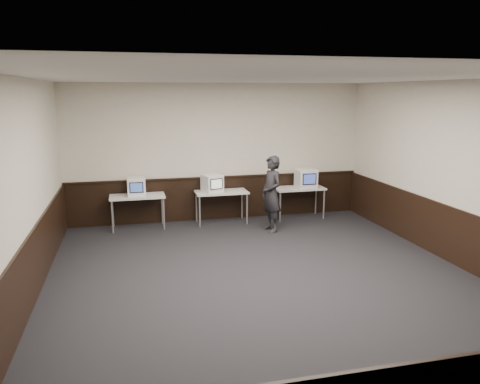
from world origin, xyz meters
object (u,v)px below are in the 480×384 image
person (272,194)px  desk_center (221,194)px  emac_right (306,178)px  desk_right (299,190)px  emac_left (137,187)px  desk_left (137,199)px  emac_center (212,183)px

person → desk_center: bearing=-146.5°
emac_right → desk_right: bearing=164.0°
emac_right → person: 1.42m
desk_center → emac_left: emac_left is taller
desk_left → emac_right: size_ratio=2.45×
emac_left → desk_center: bearing=0.8°
person → desk_left: bearing=-120.0°
desk_center → desk_right: (1.90, 0.00, 0.00)m
desk_center → person: bearing=-44.1°
desk_left → desk_right: bearing=0.0°
desk_right → person: size_ratio=0.72×
desk_right → emac_left: bearing=179.6°
desk_left → desk_right: 3.80m
emac_left → person: 2.98m
emac_left → emac_right: size_ratio=0.88×
desk_right → emac_center: 2.13m
desk_right → emac_center: bearing=-179.2°
emac_left → emac_right: 3.96m
desk_left → emac_left: size_ratio=2.77×
desk_right → desk_left: bearing=180.0°
emac_center → desk_center: bearing=-9.0°
emac_right → desk_left: bearing=-180.0°
emac_center → emac_right: 2.27m
emac_left → emac_right: bearing=0.6°
emac_left → person: bearing=-16.5°
desk_right → emac_right: 0.34m
emac_left → emac_center: emac_center is taller
desk_left → emac_right: 3.96m
desk_center → emac_center: 0.35m
desk_left → desk_center: bearing=0.0°
desk_center → emac_center: bearing=-172.5°
desk_center → person: (0.93, -0.90, 0.15)m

